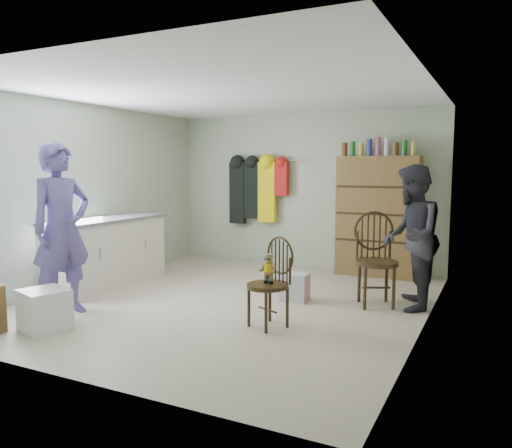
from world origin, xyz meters
The scene contains 11 objects.
ground_plane centered at (0.00, 0.00, 0.00)m, with size 5.00×5.00×0.00m, color beige.
room_walls centered at (0.00, 0.53, 1.58)m, with size 5.00×5.00×5.00m.
counter centered at (-1.95, 0.00, 0.47)m, with size 0.64×1.86×0.94m.
plastic_tub centered at (-1.17, -1.74, 0.21)m, with size 0.43×0.41×0.41m, color white.
chair_front centered at (0.84, -0.63, 0.52)m, with size 0.55×0.55×0.93m.
chair_far centered at (1.60, 0.67, 0.60)m, with size 0.66×0.66×1.11m.
striped_bag centered at (0.68, 0.40, 0.17)m, with size 0.32×0.25×0.34m, color #E57872.
person_left centered at (-1.43, -1.25, 0.95)m, with size 0.70×0.46×1.91m, color #5C5297.
person_right centered at (2.00, 0.68, 0.84)m, with size 0.81×0.63×1.67m, color #2D2B33.
dresser centered at (1.25, 2.30, 0.92)m, with size 1.20×0.39×2.07m.
coat_rack centered at (-0.83, 2.38, 1.25)m, with size 1.42×0.12×1.09m.
Camera 1 is at (2.91, -5.18, 1.63)m, focal length 35.00 mm.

